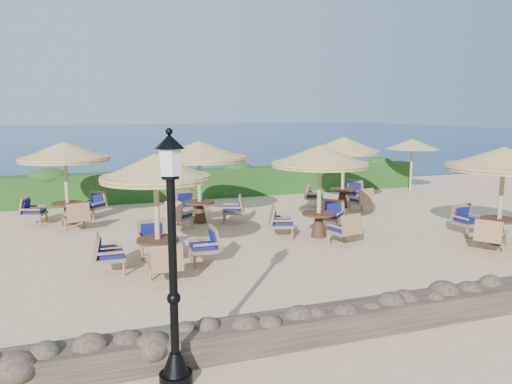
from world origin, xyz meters
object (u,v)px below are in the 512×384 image
(lamp_post, at_px, (173,272))
(cafe_set_3, at_px, (65,165))
(extra_parasol, at_px, (412,144))
(cafe_set_1, at_px, (320,171))
(cafe_set_2, at_px, (503,173))
(cafe_set_4, at_px, (199,162))
(cafe_set_5, at_px, (343,158))
(cafe_set_0, at_px, (156,195))

(lamp_post, distance_m, cafe_set_3, 10.68)
(extra_parasol, relative_size, cafe_set_1, 0.85)
(cafe_set_2, distance_m, cafe_set_3, 12.82)
(lamp_post, height_order, cafe_set_4, lamp_post)
(extra_parasol, bearing_deg, cafe_set_4, -165.53)
(cafe_set_3, distance_m, cafe_set_5, 9.69)
(cafe_set_3, height_order, cafe_set_5, same)
(cafe_set_3, bearing_deg, cafe_set_5, -2.26)
(cafe_set_2, bearing_deg, cafe_set_3, 149.71)
(lamp_post, bearing_deg, cafe_set_4, 74.89)
(lamp_post, distance_m, cafe_set_1, 8.38)
(lamp_post, bearing_deg, cafe_set_5, 51.17)
(lamp_post, relative_size, cafe_set_5, 1.19)
(lamp_post, height_order, cafe_set_2, lamp_post)
(extra_parasol, height_order, cafe_set_5, cafe_set_5)
(lamp_post, xyz_separation_m, cafe_set_2, (9.59, 4.11, 0.40))
(lamp_post, relative_size, cafe_set_4, 1.07)
(cafe_set_3, bearing_deg, lamp_post, -82.02)
(extra_parasol, distance_m, cafe_set_5, 4.76)
(cafe_set_4, bearing_deg, cafe_set_2, -36.92)
(cafe_set_4, height_order, cafe_set_5, same)
(cafe_set_0, height_order, cafe_set_4, same)
(cafe_set_1, relative_size, cafe_set_4, 0.91)
(cafe_set_0, relative_size, cafe_set_4, 0.91)
(cafe_set_2, height_order, cafe_set_5, same)
(cafe_set_1, relative_size, cafe_set_5, 1.02)
(cafe_set_1, height_order, cafe_set_5, same)
(extra_parasol, distance_m, cafe_set_3, 14.16)
(cafe_set_4, distance_m, cafe_set_5, 5.72)
(cafe_set_2, bearing_deg, cafe_set_0, 174.15)
(lamp_post, bearing_deg, cafe_set_1, 50.41)
(cafe_set_2, bearing_deg, cafe_set_5, 102.86)
(cafe_set_0, xyz_separation_m, cafe_set_3, (-2.02, 5.54, 0.18))
(cafe_set_2, distance_m, cafe_set_5, 6.24)
(extra_parasol, distance_m, cafe_set_2, 8.45)
(cafe_set_4, bearing_deg, cafe_set_5, 7.92)
(lamp_post, relative_size, cafe_set_2, 1.11)
(cafe_set_1, relative_size, cafe_set_2, 0.94)
(cafe_set_1, bearing_deg, extra_parasol, 37.37)
(lamp_post, bearing_deg, extra_parasol, 43.60)
(cafe_set_1, xyz_separation_m, cafe_set_2, (4.26, -2.34, 0.05))
(extra_parasol, relative_size, cafe_set_2, 0.80)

